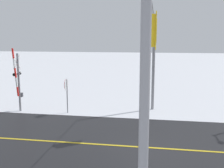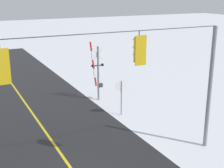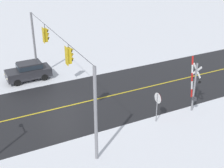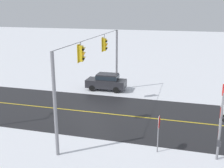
{
  "view_description": "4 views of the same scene",
  "coord_description": "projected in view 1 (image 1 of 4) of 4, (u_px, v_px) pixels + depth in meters",
  "views": [
    {
      "loc": [
        12.06,
        0.21,
        5.08
      ],
      "look_at": [
        -2.57,
        -2.2,
        2.52
      ],
      "focal_mm": 43.55,
      "sensor_mm": 36.0,
      "label": 1
    },
    {
      "loc": [
        4.02,
        11.09,
        7.76
      ],
      "look_at": [
        -2.8,
        -2.43,
        3.28
      ],
      "focal_mm": 50.47,
      "sensor_mm": 36.0,
      "label": 2
    },
    {
      "loc": [
        -21.52,
        6.27,
        12.79
      ],
      "look_at": [
        -4.11,
        -2.53,
        3.33
      ],
      "focal_mm": 50.9,
      "sensor_mm": 36.0,
      "label": 3
    },
    {
      "loc": [
        -20.41,
        -7.04,
        8.58
      ],
      "look_at": [
        -2.11,
        -2.01,
        3.2
      ],
      "focal_mm": 44.56,
      "sensor_mm": 36.0,
      "label": 4
    }
  ],
  "objects": [
    {
      "name": "ground_plane",
      "position": [
        150.0,
        148.0,
        12.63
      ],
      "size": [
        160.0,
        160.0,
        0.0
      ],
      "primitive_type": "plane",
      "color": "white"
    },
    {
      "name": "railroad_crossing",
      "position": [
        18.0,
        79.0,
        18.56
      ],
      "size": [
        1.12,
        0.31,
        4.37
      ],
      "color": "gray",
      "rests_on": "ground"
    },
    {
      "name": "signal_span",
      "position": [
        152.0,
        61.0,
        11.97
      ],
      "size": [
        14.2,
        0.47,
        6.22
      ],
      "color": "gray",
      "rests_on": "ground"
    },
    {
      "name": "stop_sign",
      "position": [
        67.0,
        88.0,
        18.22
      ],
      "size": [
        0.8,
        0.09,
        2.35
      ],
      "color": "gray",
      "rests_on": "ground"
    }
  ]
}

